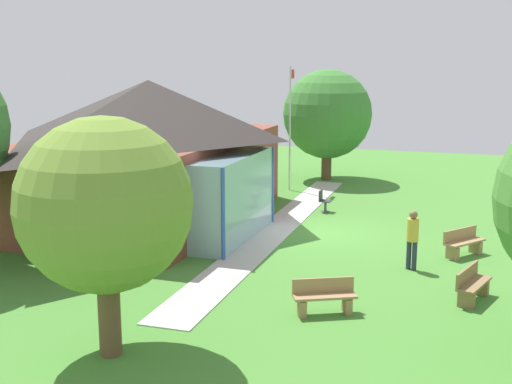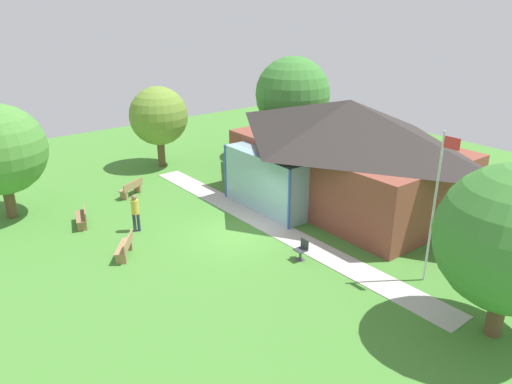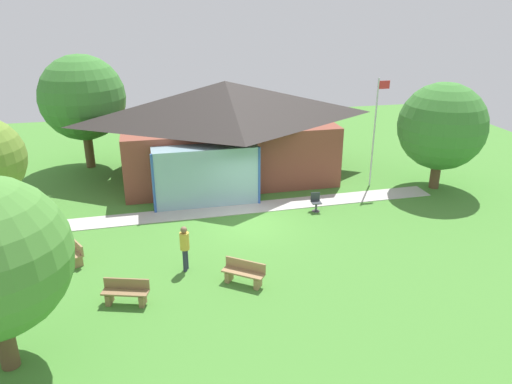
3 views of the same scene
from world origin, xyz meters
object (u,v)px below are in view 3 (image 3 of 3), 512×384
Objects in this scene: bench_mid_left at (72,251)px; tree_east_hedge at (442,127)px; visitor_strolling_lawn at (185,245)px; flagpole at (375,128)px; patio_chair_lawn_spare at (316,202)px; bench_front_left at (126,293)px; tree_behind_pavilion_left at (82,98)px; pavilion at (225,128)px; bench_front_center at (244,273)px.

bench_mid_left is 0.28× the size of tree_east_hedge.
visitor_strolling_lawn reaches higher than bench_mid_left.
flagpole is 6.53× the size of patio_chair_lawn_spare.
tree_behind_pavilion_left reaches higher than bench_front_left.
bench_mid_left is at bearing -167.37° from tree_east_hedge.
visitor_strolling_lawn reaches higher than patio_chair_lawn_spare.
tree_behind_pavilion_left is (-4.37, 13.02, 3.02)m from visitor_strolling_lawn.
flagpole is at bearing 161.85° from tree_east_hedge.
tree_behind_pavilion_left is at bearing -64.13° from bench_front_left.
tree_east_hedge is at bearing 135.40° from visitor_strolling_lawn.
pavilion is at bearing -23.38° from tree_behind_pavilion_left.
bench_front_center is 0.23× the size of tree_behind_pavilion_left.
tree_behind_pavilion_left is at bearing -30.32° from bench_front_center.
pavilion is at bearing 155.71° from flagpole.
bench_front_left is 0.29× the size of tree_east_hedge.
bench_front_left is 3.97m from bench_front_center.
tree_east_hedge is (17.76, -7.49, -0.78)m from tree_behind_pavilion_left.
bench_mid_left and bench_front_center have the same top height.
flagpole is 16.04m from tree_behind_pavilion_left.
bench_mid_left is at bearing -88.67° from tree_behind_pavilion_left.
visitor_strolling_lawn is 14.66m from tree_east_hedge.
bench_mid_left is 0.88× the size of visitor_strolling_lawn.
tree_behind_pavilion_left reaches higher than pavilion.
bench_mid_left is 1.79× the size of patio_chair_lawn_spare.
bench_front_left is at bearing 40.96° from bench_front_center.
tree_east_hedge is at bearing -22.49° from pavilion.
patio_chair_lawn_spare is at bearing -128.84° from bench_front_left.
flagpole is 3.59× the size of bench_front_left.
tree_east_hedge is (7.01, 1.49, 2.84)m from patio_chair_lawn_spare.
tree_behind_pavilion_left reaches higher than flagpole.
visitor_strolling_lawn is (-6.38, -4.04, 0.61)m from patio_chair_lawn_spare.
pavilion reaches higher than bench_front_left.
bench_front_center is at bearing -136.71° from flagpole.
flagpole is 15.10m from bench_front_left.
bench_front_left is at bearing 36.64° from patio_chair_lawn_spare.
tree_east_hedge reaches higher than visitor_strolling_lawn.
bench_mid_left is 18.15m from tree_east_hedge.
visitor_strolling_lawn reaches higher than bench_front_left.
pavilion is 8.11× the size of bench_front_center.
flagpole reaches higher than pavilion.
patio_chair_lawn_spare reaches higher than bench_mid_left.
visitor_strolling_lawn is (-10.29, -6.55, -2.08)m from flagpole.
visitor_strolling_lawn is (4.10, -1.61, 0.62)m from bench_mid_left.
bench_front_center is at bearing -96.34° from pavilion.
pavilion reaches higher than visitor_strolling_lawn.
tree_east_hedge is (15.47, 7.23, 2.86)m from bench_front_left.
flagpole reaches higher than patio_chair_lawn_spare.
bench_front_center is (3.96, 0.33, 0.00)m from bench_front_left.
bench_mid_left is 4.45m from visitor_strolling_lawn.
bench_mid_left is 3.88m from bench_front_left.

